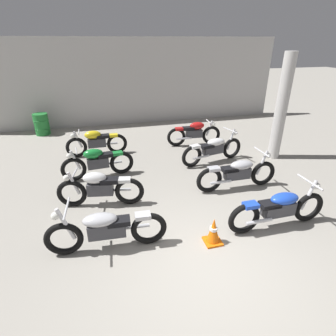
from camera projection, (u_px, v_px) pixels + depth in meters
The scene contains 13 objects.
ground_plane at pixel (210, 266), 4.60m from camera, with size 60.00×60.00×0.00m, color gray.
back_wall at pixel (131, 82), 11.75m from camera, with size 13.41×0.24×3.60m, color #BCBAB7.
support_pillar at pixel (281, 108), 8.18m from camera, with size 0.36×0.36×3.20m, color #BCBAB7.
motorcycle_left_row_0 at pixel (106, 228), 4.80m from camera, with size 2.17×0.68×0.97m.
motorcycle_left_row_1 at pixel (100, 188), 6.11m from camera, with size 1.96×0.57×0.88m.
motorcycle_left_row_2 at pixel (97, 162), 7.39m from camera, with size 1.97×0.50×0.88m.
motorcycle_left_row_3 at pixel (96, 142), 8.82m from camera, with size 1.97×0.48×0.88m.
motorcycle_right_row_0 at pixel (279, 208), 5.39m from camera, with size 2.17×0.68×0.97m.
motorcycle_right_row_1 at pixel (238, 173), 6.81m from camera, with size 2.17×0.68×0.97m.
motorcycle_right_row_2 at pixel (213, 149), 8.30m from camera, with size 2.15×0.79×0.97m.
motorcycle_right_row_3 at pixel (194, 133), 9.69m from camera, with size 1.97×0.48×0.88m.
oil_drum at pixel (42, 124), 10.78m from camera, with size 0.59×0.59×0.85m.
traffic_cone at pixel (213, 231), 5.03m from camera, with size 0.32×0.32×0.54m.
Camera 1 is at (-1.57, -3.13, 3.50)m, focal length 28.87 mm.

